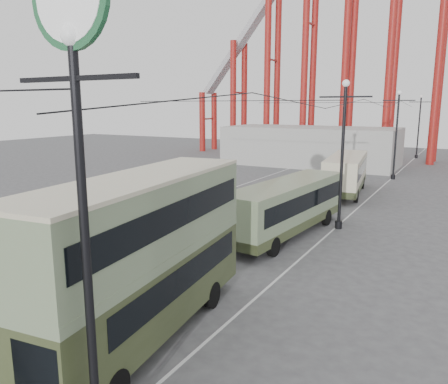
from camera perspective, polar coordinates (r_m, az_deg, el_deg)
The scene contains 11 objects.
ground at distance 17.37m, azimuth -22.34°, elevation -16.28°, with size 160.00×160.00×0.00m, color #4A4A4C.
road_markings at distance 32.80m, azimuth 4.52°, elevation -2.51°, with size 12.52×120.00×0.01m.
lamp_post_near at distance 9.29m, azimuth -18.75°, elevation 11.16°, with size 3.20×0.44×10.80m.
lamp_post_mid at distance 28.27m, azimuth 15.18°, elevation 4.54°, with size 3.20×0.44×9.32m.
lamp_post_far at distance 49.82m, azimuth 21.56°, elevation 6.88°, with size 3.20×0.44×9.32m.
lamp_post_distant at distance 71.64m, azimuth 24.09°, elevation 7.78°, with size 3.20×0.44×9.32m.
fairground_shed at distance 59.44m, azimuth 11.22°, elevation 5.92°, with size 22.00×10.00×5.00m, color #A3A39E.
double_decker_bus at distance 14.71m, azimuth -10.56°, elevation -7.42°, with size 3.81×10.61×5.57m.
single_decker_green at distance 26.65m, azimuth 8.23°, elevation -1.74°, with size 3.69×11.79×3.28m.
single_decker_cream at distance 40.45m, azimuth 15.67°, elevation 2.49°, with size 4.26×11.27×3.42m.
pedestrian at distance 18.29m, azimuth -7.67°, elevation -10.64°, with size 0.73×0.48×1.99m, color #222227.
Camera 1 is at (12.48, -9.24, 7.78)m, focal length 35.00 mm.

